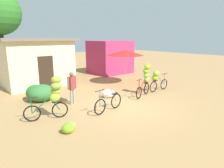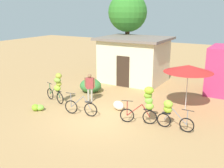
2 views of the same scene
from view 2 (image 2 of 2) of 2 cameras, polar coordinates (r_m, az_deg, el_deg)
name	(u,v)px [view 2 (image 2 of 2)]	position (r m, az deg, el deg)	size (l,w,h in m)	color
ground_plane	(99,118)	(12.47, -2.69, -7.34)	(60.00, 60.00, 0.00)	#AC8250
building_low	(134,59)	(18.53, 4.72, 5.27)	(4.54, 3.80, 3.03)	beige
tree_behind_building	(128,13)	(20.55, 3.35, 14.87)	(2.88, 2.88, 6.07)	brown
hedge_bush_front_left	(91,84)	(16.54, -4.47, -0.08)	(0.93, 1.10, 0.78)	#278425
hedge_bush_front_right	(91,86)	(16.21, -4.58, -0.34)	(1.31, 1.26, 0.82)	#377637
market_umbrella	(188,69)	(13.49, 15.94, 3.17)	(2.39, 2.39, 2.26)	beige
bicycle_leftmost	(57,85)	(14.44, -11.57, -0.29)	(1.58, 0.65, 1.66)	black
bicycle_near_pile	(81,108)	(12.81, -6.66, -5.01)	(1.68, 0.33, 1.04)	black
bicycle_center_loaded	(146,102)	(11.65, 7.28, -3.86)	(1.58, 0.63, 1.71)	black
bicycle_by_shop	(171,112)	(11.47, 12.34, -5.82)	(1.60, 0.47, 1.24)	black
banana_pile_on_ground	(38,108)	(13.83, -15.55, -4.85)	(0.69, 0.65, 0.33)	#7CB325
produce_sack	(118,105)	(13.43, 1.39, -4.58)	(0.70, 0.44, 0.44)	silver
person_vendor	(90,85)	(14.42, -4.74, -0.22)	(0.54, 0.34, 1.54)	gray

